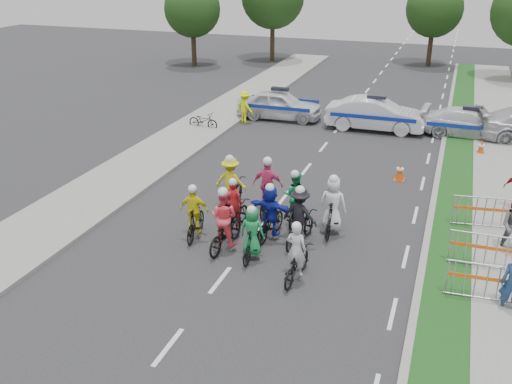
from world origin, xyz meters
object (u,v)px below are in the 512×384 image
(rider_2, at_px, (225,226))
(rider_10, at_px, (231,188))
(rider_0, at_px, (296,260))
(police_car_0, at_px, (280,105))
(police_car_2, at_px, (470,123))
(barrier_0, at_px, (487,284))
(rider_8, at_px, (295,203))
(tree_0, at_px, (192,9))
(barrier_2, at_px, (484,214))
(cone_0, at_px, (400,172))
(rider_6, at_px, (234,212))
(tree_4, at_px, (434,9))
(police_car_1, at_px, (375,114))
(rider_7, at_px, (333,211))
(rider_1, at_px, (253,238))
(rider_4, at_px, (300,221))
(marshal_hiviz, at_px, (245,107))
(rider_3, at_px, (195,217))
(parked_bike, at_px, (203,121))
(rider_9, at_px, (268,192))
(rider_5, at_px, (270,215))
(barrier_1, at_px, (486,253))
(cone_1, at_px, (481,148))

(rider_2, xyz_separation_m, rider_10, (-0.89, 2.72, 0.02))
(rider_0, relative_size, police_car_0, 0.40)
(police_car_2, relative_size, barrier_0, 2.28)
(rider_8, height_order, tree_0, tree_0)
(rider_8, distance_m, barrier_2, 6.00)
(rider_2, relative_size, cone_0, 2.88)
(rider_6, height_order, tree_4, tree_4)
(police_car_1, bearing_deg, rider_7, -178.96)
(tree_0, bearing_deg, rider_10, -61.97)
(rider_8, xyz_separation_m, police_car_1, (0.85, 11.35, 0.10))
(tree_4, bearing_deg, rider_10, -98.57)
(rider_1, relative_size, barrier_2, 0.85)
(rider_10, bearing_deg, rider_8, 171.38)
(rider_6, bearing_deg, rider_8, -139.36)
(police_car_1, xyz_separation_m, police_car_2, (4.44, 0.36, -0.13))
(rider_4, height_order, marshal_hiviz, rider_4)
(rider_3, bearing_deg, rider_2, 155.48)
(parked_bike, bearing_deg, marshal_hiviz, -36.38)
(barrier_0, xyz_separation_m, barrier_2, (0.00, 4.38, 0.00))
(barrier_0, bearing_deg, rider_7, 150.53)
(rider_6, xyz_separation_m, rider_9, (0.61, 1.53, 0.19))
(marshal_hiviz, relative_size, cone_0, 2.35)
(parked_bike, xyz_separation_m, tree_0, (-7.67, 15.18, 3.77))
(rider_0, bearing_deg, barrier_2, -130.03)
(rider_2, bearing_deg, tree_4, -91.43)
(rider_7, bearing_deg, marshal_hiviz, -58.21)
(cone_0, bearing_deg, rider_6, -126.35)
(police_car_0, relative_size, marshal_hiviz, 2.68)
(marshal_hiviz, bearing_deg, rider_4, 145.32)
(rider_6, relative_size, barrier_2, 0.90)
(rider_5, bearing_deg, police_car_0, -65.72)
(rider_2, xyz_separation_m, marshal_hiviz, (-4.20, 12.84, 0.09))
(rider_0, xyz_separation_m, parked_bike, (-8.24, 12.07, -0.17))
(rider_5, distance_m, rider_10, 2.57)
(rider_3, bearing_deg, barrier_1, 177.91)
(rider_7, height_order, rider_8, rider_7)
(tree_4, bearing_deg, rider_4, -92.84)
(barrier_2, bearing_deg, parked_bike, 151.08)
(marshal_hiviz, relative_size, barrier_1, 0.82)
(barrier_1, distance_m, barrier_2, 2.67)
(rider_8, bearing_deg, rider_4, 106.42)
(barrier_0, bearing_deg, rider_2, 176.16)
(tree_4, bearing_deg, rider_5, -94.57)
(cone_1, xyz_separation_m, tree_0, (-20.69, 14.81, 3.85))
(rider_3, xyz_separation_m, cone_0, (5.39, 7.01, -0.35))
(rider_2, xyz_separation_m, police_car_0, (-2.74, 14.12, 0.01))
(barrier_0, relative_size, barrier_1, 1.00)
(rider_4, height_order, cone_0, rider_4)
(rider_10, relative_size, barrier_1, 0.99)
(rider_0, xyz_separation_m, rider_2, (-2.48, 0.98, 0.15))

